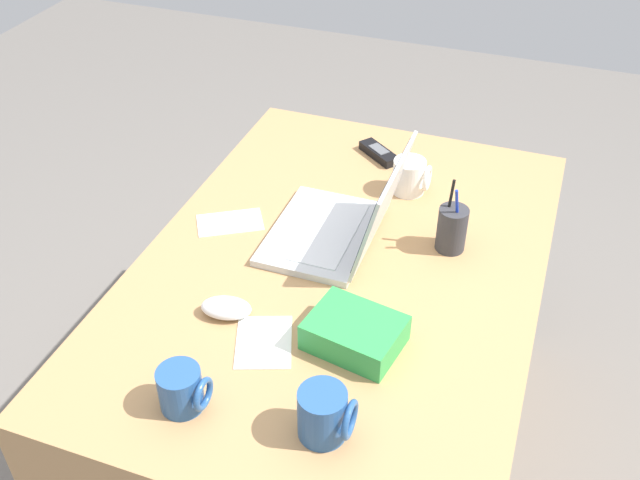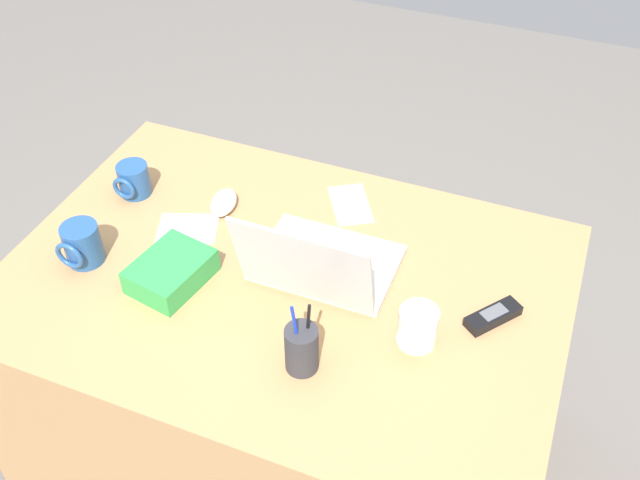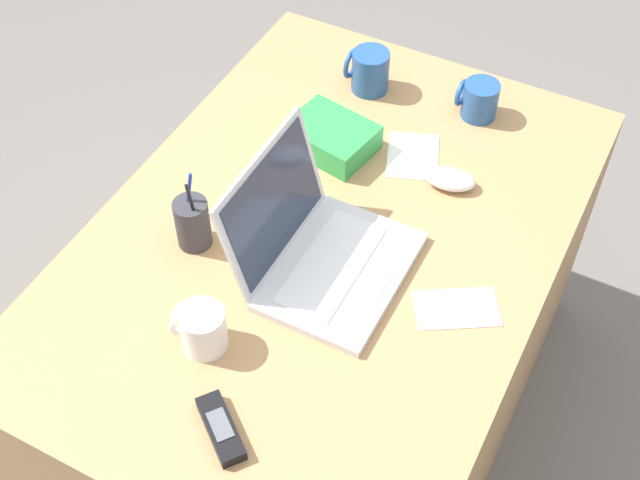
% 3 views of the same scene
% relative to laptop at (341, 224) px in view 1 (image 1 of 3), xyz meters
% --- Properties ---
extents(ground_plane, '(6.00, 6.00, 0.00)m').
position_rel_laptop_xyz_m(ground_plane, '(0.08, 0.03, -0.77)').
color(ground_plane, slate).
extents(desk, '(1.30, 0.90, 0.72)m').
position_rel_laptop_xyz_m(desk, '(0.08, 0.03, -0.41)').
color(desk, tan).
rests_on(desk, ground).
extents(laptop, '(0.32, 0.29, 0.24)m').
position_rel_laptop_xyz_m(laptop, '(0.00, 0.00, 0.00)').
color(laptop, silver).
rests_on(laptop, desk).
extents(computer_mouse, '(0.08, 0.12, 0.04)m').
position_rel_laptop_xyz_m(computer_mouse, '(0.32, -0.15, -0.03)').
color(computer_mouse, white).
rests_on(computer_mouse, desk).
extents(coffee_mug_white, '(0.08, 0.10, 0.09)m').
position_rel_laptop_xyz_m(coffee_mug_white, '(-0.26, 0.10, -0.00)').
color(coffee_mug_white, white).
rests_on(coffee_mug_white, desk).
extents(coffee_mug_tall, '(0.09, 0.10, 0.10)m').
position_rel_laptop_xyz_m(coffee_mug_tall, '(0.54, 0.15, 0.00)').
color(coffee_mug_tall, '#26518C').
rests_on(coffee_mug_tall, desk).
extents(coffee_mug_spare, '(0.08, 0.09, 0.09)m').
position_rel_laptop_xyz_m(coffee_mug_spare, '(0.57, -0.11, -0.00)').
color(coffee_mug_spare, '#26518C').
rests_on(coffee_mug_spare, desk).
extents(cordless_phone, '(0.12, 0.13, 0.03)m').
position_rel_laptop_xyz_m(cordless_phone, '(-0.40, -0.02, -0.04)').
color(cordless_phone, black).
rests_on(cordless_phone, desk).
extents(pen_holder, '(0.07, 0.07, 0.18)m').
position_rel_laptop_xyz_m(pen_holder, '(-0.06, 0.25, 0.01)').
color(pen_holder, '#333338').
rests_on(pen_holder, desk).
extents(snack_bag, '(0.17, 0.20, 0.06)m').
position_rel_laptop_xyz_m(snack_bag, '(0.31, 0.13, -0.02)').
color(snack_bag, green).
rests_on(snack_bag, desk).
extents(paper_note_near_laptop, '(0.16, 0.18, 0.00)m').
position_rel_laptop_xyz_m(paper_note_near_laptop, '(0.03, -0.28, -0.05)').
color(paper_note_near_laptop, white).
rests_on(paper_note_near_laptop, desk).
extents(paper_note_left, '(0.18, 0.16, 0.00)m').
position_rel_laptop_xyz_m(paper_note_left, '(0.37, -0.04, -0.05)').
color(paper_note_left, white).
rests_on(paper_note_left, desk).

